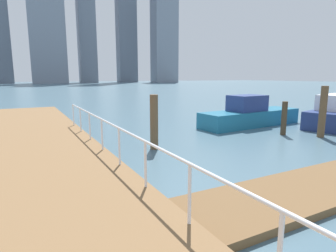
% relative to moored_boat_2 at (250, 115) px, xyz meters
% --- Properties ---
extents(ground_plane, '(300.00, 300.00, 0.00)m').
position_rel_moored_boat_2_xyz_m(ground_plane, '(-6.33, 2.63, -0.62)').
color(ground_plane, '#476675').
extents(floating_dock, '(10.55, 2.00, 0.18)m').
position_rel_moored_boat_2_xyz_m(floating_dock, '(-4.56, -7.92, -0.53)').
color(floating_dock, brown).
rests_on(floating_dock, ground_plane).
extents(boardwalk_railing, '(0.06, 23.87, 1.08)m').
position_rel_moored_boat_2_xyz_m(boardwalk_railing, '(-9.48, -9.30, 0.62)').
color(boardwalk_railing, white).
rests_on(boardwalk_railing, boardwalk).
extents(dock_piling_0, '(0.26, 0.26, 1.66)m').
position_rel_moored_boat_2_xyz_m(dock_piling_0, '(-0.44, -2.76, 0.20)').
color(dock_piling_0, '#473826').
rests_on(dock_piling_0, ground_plane).
extents(dock_piling_3, '(0.32, 0.32, 2.16)m').
position_rel_moored_boat_2_xyz_m(dock_piling_3, '(-7.24, -2.24, 0.46)').
color(dock_piling_3, brown).
rests_on(dock_piling_3, ground_plane).
extents(dock_piling_4, '(0.32, 0.32, 2.43)m').
position_rel_moored_boat_2_xyz_m(dock_piling_4, '(0.72, -3.96, 0.59)').
color(dock_piling_4, brown).
rests_on(dock_piling_4, ground_plane).
extents(moored_boat_2, '(6.76, 2.23, 1.80)m').
position_rel_moored_boat_2_xyz_m(moored_boat_2, '(0.00, 0.00, 0.00)').
color(moored_boat_2, '#1E6B8C').
rests_on(moored_boat_2, ground_plane).
extents(skyline_tower_2, '(14.54, 13.18, 41.94)m').
position_rel_moored_boat_2_xyz_m(skyline_tower_2, '(0.44, 114.11, 20.34)').
color(skyline_tower_2, gray).
rests_on(skyline_tower_2, ground_plane).
extents(skyline_tower_5, '(11.53, 9.55, 41.30)m').
position_rel_moored_boat_2_xyz_m(skyline_tower_5, '(50.82, 109.59, 20.03)').
color(skyline_tower_5, gray).
rests_on(skyline_tower_5, ground_plane).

